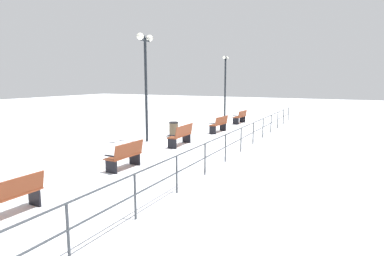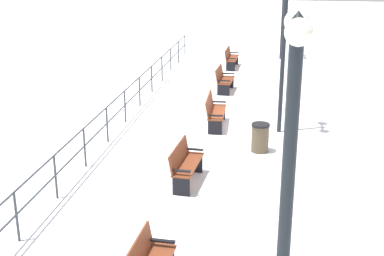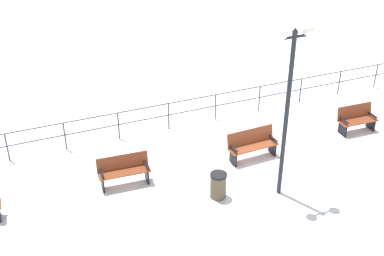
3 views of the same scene
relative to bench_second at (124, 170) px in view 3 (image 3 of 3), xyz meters
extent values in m
plane|color=white|center=(0.10, 4.13, -0.48)|extent=(80.00, 80.00, 0.00)
cube|color=brown|center=(0.07, 0.00, -0.02)|extent=(0.53, 1.54, 0.04)
cube|color=brown|center=(-0.14, 0.01, 0.21)|extent=(0.21, 1.52, 0.43)
cube|color=black|center=(0.03, -0.66, -0.25)|extent=(0.39, 0.08, 0.46)
cube|color=black|center=(0.12, 0.65, -0.25)|extent=(0.39, 0.08, 0.46)
cube|color=black|center=(0.05, -0.66, 0.10)|extent=(0.39, 0.10, 0.04)
cube|color=black|center=(0.14, 0.65, 0.10)|extent=(0.39, 0.10, 0.04)
cube|color=brown|center=(0.25, 4.13, -0.03)|extent=(0.52, 1.65, 0.04)
cube|color=brown|center=(0.02, 4.12, 0.22)|extent=(0.18, 1.63, 0.48)
cube|color=black|center=(0.28, 3.42, -0.26)|extent=(0.41, 0.07, 0.45)
cube|color=black|center=(0.22, 4.85, -0.26)|extent=(0.41, 0.07, 0.45)
cube|color=black|center=(0.30, 3.42, 0.09)|extent=(0.41, 0.09, 0.04)
cube|color=black|center=(0.24, 4.85, 0.09)|extent=(0.41, 0.09, 0.04)
cube|color=brown|center=(0.10, 8.27, -0.05)|extent=(0.56, 1.38, 0.04)
cube|color=brown|center=(-0.15, 8.28, 0.20)|extent=(0.17, 1.36, 0.46)
cube|color=black|center=(0.07, 7.69, -0.27)|extent=(0.45, 0.07, 0.43)
cube|color=black|center=(0.13, 8.84, -0.27)|extent=(0.45, 0.07, 0.43)
cube|color=black|center=(0.09, 7.69, 0.07)|extent=(0.45, 0.09, 0.04)
cube|color=black|center=(0.15, 8.84, 0.07)|extent=(0.45, 0.09, 0.04)
cylinder|color=black|center=(2.10, 3.97, 1.91)|extent=(0.12, 0.12, 4.79)
cylinder|color=black|center=(2.10, 3.97, 4.19)|extent=(0.07, 0.74, 0.07)
sphere|color=white|center=(2.10, 3.60, 4.33)|extent=(0.31, 0.31, 0.31)
sphere|color=white|center=(2.10, 4.34, 4.33)|extent=(0.31, 0.31, 0.31)
cone|color=black|center=(2.10, 3.97, 4.37)|extent=(0.17, 0.17, 0.12)
cylinder|color=#383D42|center=(-2.59, -3.01, 0.01)|extent=(0.05, 0.05, 0.98)
cylinder|color=#383D42|center=(-2.59, -1.22, 0.01)|extent=(0.05, 0.05, 0.98)
cylinder|color=#383D42|center=(-2.59, 0.56, 0.01)|extent=(0.05, 0.05, 0.98)
cylinder|color=#383D42|center=(-2.59, 2.35, 0.01)|extent=(0.05, 0.05, 0.98)
cylinder|color=#383D42|center=(-2.59, 4.13, 0.01)|extent=(0.05, 0.05, 0.98)
cylinder|color=#383D42|center=(-2.59, 5.91, 0.01)|extent=(0.05, 0.05, 0.98)
cylinder|color=#383D42|center=(-2.59, 7.70, 0.01)|extent=(0.05, 0.05, 0.98)
cylinder|color=#383D42|center=(-2.59, 9.48, 0.01)|extent=(0.05, 0.05, 0.98)
cylinder|color=#383D42|center=(-2.59, 11.27, 0.01)|extent=(0.05, 0.05, 0.98)
cylinder|color=#383D42|center=(-2.59, 4.13, 0.50)|extent=(0.04, 21.41, 0.04)
cylinder|color=#383D42|center=(-2.59, 4.13, 0.06)|extent=(0.04, 21.41, 0.04)
cylinder|color=brown|center=(1.61, 2.27, -0.13)|extent=(0.46, 0.46, 0.71)
cylinder|color=black|center=(1.61, 2.27, 0.26)|extent=(0.48, 0.48, 0.06)
camera|label=1|loc=(-6.51, 16.50, 2.43)|focal=30.14mm
camera|label=2|loc=(1.95, -11.07, 4.68)|focal=50.10mm
camera|label=3|loc=(12.14, -2.91, 8.42)|focal=48.03mm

